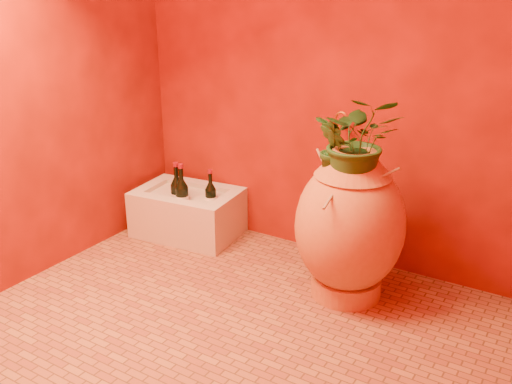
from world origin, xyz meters
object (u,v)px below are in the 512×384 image
Objects in this scene: amphora at (350,225)px; wall_tap at (340,127)px; wine_bottle_b at (182,198)px; wine_bottle_a at (177,195)px; wine_bottle_c at (211,199)px; stone_basin at (188,213)px.

amphora is 4.53× the size of wall_tap.
wine_bottle_a is at bearing 157.44° from wine_bottle_b.
wine_bottle_b is at bearing -164.29° from wall_tap.
wine_bottle_a is at bearing -166.52° from wall_tap.
wine_bottle_b is 1.96× the size of wall_tap.
amphora is 2.70× the size of wine_bottle_c.
wine_bottle_a is 1.14× the size of wine_bottle_c.
amphora is 1.05m from wine_bottle_c.
wine_bottle_c is 1.68× the size of wall_tap.
wine_bottle_c is 0.98m from wall_tap.
stone_basin is 1.19m from wall_tap.
wine_bottle_c is at bearing 26.82° from wine_bottle_a.
wall_tap reaches higher than wine_bottle_c.
wine_bottle_a is (-0.02, -0.07, 0.15)m from stone_basin.
wall_tap reaches higher than stone_basin.
wine_bottle_b is 0.18m from wine_bottle_c.
wall_tap is at bearing 124.47° from amphora.
stone_basin is at bearing 73.26° from wine_bottle_a.
wall_tap is at bearing 9.69° from stone_basin.
wine_bottle_c reaches higher than stone_basin.
stone_basin is 0.22m from wine_bottle_c.
wine_bottle_b is at bearing -137.63° from wine_bottle_c.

